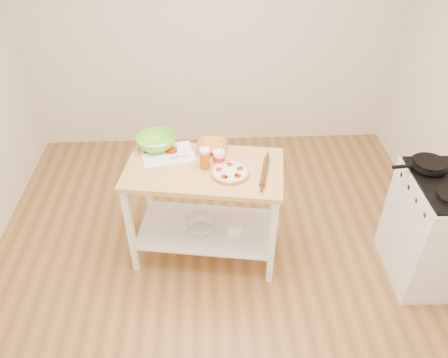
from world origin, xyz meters
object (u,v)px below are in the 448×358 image
knife (156,150)px  orange_bowl (212,147)px  skillet (429,164)px  yogurt_tub (219,158)px  shelf_bin (235,228)px  prep_island (205,193)px  gas_stove (438,229)px  rolling_pin (265,171)px  spatula (178,157)px  shelf_glass_bowl (201,226)px  green_bowl (156,142)px  beer_pint (205,158)px  cutting_board (167,154)px  pizza (230,172)px

knife → orange_bowl: (0.45, 0.00, 0.01)m
skillet → yogurt_tub: size_ratio=2.13×
shelf_bin → prep_island: bearing=164.4°
knife → orange_bowl: size_ratio=1.12×
gas_stove → rolling_pin: (-1.36, 0.22, 0.45)m
prep_island → spatula: size_ratio=8.32×
shelf_glass_bowl → green_bowl: bearing=137.1°
gas_stove → skillet: size_ratio=2.62×
shelf_bin → beer_pint: bearing=164.2°
skillet → cutting_board: bearing=164.9°
yogurt_tub → cutting_board: bearing=161.0°
pizza → shelf_glass_bowl: (-0.24, 0.07, -0.62)m
cutting_board → shelf_bin: size_ratio=3.98×
knife → green_bowl: bearing=76.2°
spatula → shelf_glass_bowl: bearing=-35.0°
pizza → orange_bowl: size_ratio=1.23×
green_bowl → shelf_bin: 0.96m
gas_stove → rolling_pin: gas_stove is taller
green_bowl → rolling_pin: (0.83, -0.40, -0.03)m
cutting_board → shelf_glass_bowl: size_ratio=1.93×
orange_bowl → shelf_bin: orange_bowl is taller
pizza → yogurt_tub: 0.16m
gas_stove → spatula: gas_stove is taller
cutting_board → orange_bowl: 0.36m
pizza → orange_bowl: bearing=111.0°
prep_island → rolling_pin: size_ratio=3.64×
shelf_bin → shelf_glass_bowl: bearing=170.0°
skillet → green_bowl: (-2.04, 0.44, -0.03)m
skillet → spatula: bearing=166.3°
orange_bowl → yogurt_tub: (0.05, -0.19, 0.03)m
spatula → beer_pint: bearing=-23.8°
pizza → orange_bowl: 0.35m
green_bowl → yogurt_tub: 0.56m
prep_island → green_bowl: size_ratio=4.09×
beer_pint → shelf_bin: beer_pint is taller
knife → shelf_glass_bowl: knife is taller
skillet → orange_bowl: 1.64m
orange_bowl → beer_pint: (-0.06, -0.24, 0.05)m
cutting_board → green_bowl: size_ratio=1.44×
yogurt_tub → shelf_glass_bowl: size_ratio=0.84×
pizza → shelf_bin: 0.60m
rolling_pin → shelf_glass_bowl: rolling_pin is taller
cutting_board → shelf_glass_bowl: cutting_board is taller
skillet → spatula: skillet is taller
prep_island → pizza: pizza is taller
gas_stove → prep_island: bearing=171.3°
yogurt_tub → shelf_bin: size_ratio=1.74×
knife → pizza: bearing=-43.4°
knife → shelf_bin: (0.62, -0.30, -0.60)m
prep_island → pizza: bearing=-25.3°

